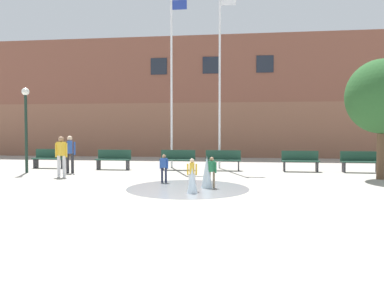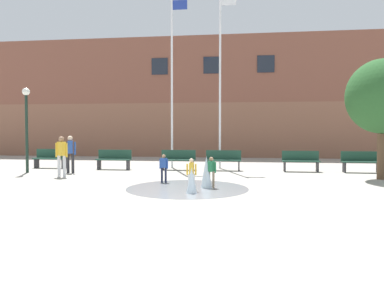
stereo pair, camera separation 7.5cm
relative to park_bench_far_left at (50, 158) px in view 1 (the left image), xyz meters
name	(u,v)px [view 1 (the left image)]	position (x,y,z in m)	size (l,w,h in m)	color
ground_plane	(145,221)	(7.15, -9.58, -0.48)	(100.00, 100.00, 0.00)	#9E998E
library_building	(214,100)	(7.15, 10.82, 3.57)	(36.00, 6.05, 8.09)	brown
splash_fountain	(197,180)	(7.73, -5.46, -0.18)	(3.85, 3.85, 1.02)	gray
park_bench_far_left	(50,158)	(0.00, 0.00, 0.00)	(1.60, 0.44, 0.91)	#28282D
park_bench_left_of_flagpoles	(114,159)	(3.23, -0.19, 0.00)	(1.60, 0.44, 0.91)	#28282D
park_bench_under_left_flagpole	(178,159)	(6.23, -0.01, 0.00)	(1.60, 0.44, 0.91)	#28282D
park_bench_center	(223,160)	(8.31, 0.03, 0.00)	(1.60, 0.44, 0.91)	#28282D
park_bench_near_trashcan	(300,161)	(11.72, 0.01, 0.00)	(1.60, 0.44, 0.91)	#28282D
park_bench_far_right	(360,161)	(14.24, -0.02, 0.00)	(1.60, 0.44, 0.91)	#28282D
child_with_pink_shirt	(192,172)	(7.63, -5.80, 0.10)	(0.31, 0.21, 0.99)	silver
adult_in_red	(70,151)	(1.88, -1.85, 0.45)	(0.50, 0.39, 1.59)	#28282D
teen_by_trashcan	(61,153)	(2.17, -3.19, 0.45)	(0.50, 0.35, 1.59)	silver
child_in_fountain	(164,166)	(6.43, -4.13, 0.10)	(0.31, 0.19, 0.99)	#1E233D
child_running	(212,170)	(8.18, -5.14, 0.10)	(0.31, 0.24, 0.99)	#89755B
flagpole_left	(172,75)	(5.80, 0.94, 3.99)	(0.80, 0.10, 8.44)	silver
flagpole_right	(220,73)	(8.12, 0.94, 4.05)	(0.80, 0.10, 8.55)	silver
lamp_post_left_lane	(26,117)	(-0.03, -1.96, 1.92)	(0.32, 0.32, 3.63)	#192D23
street_tree_near_building	(382,97)	(14.27, -2.26, 2.59)	(2.60, 2.60, 4.46)	brown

